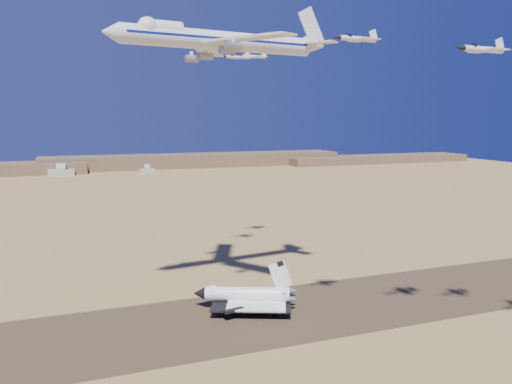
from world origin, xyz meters
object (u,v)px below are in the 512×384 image
object	(u,v)px
carrier_747	(215,40)
crew_b	(280,314)
chase_jet_e	(237,57)
crew_a	(270,314)
chase_jet_a	(357,39)
shuttle	(246,296)
chase_jet_b	(482,49)
chase_jet_f	(253,56)
crew_c	(268,311)

from	to	relation	value
carrier_747	crew_b	size ratio (longest dim) A/B	44.28
carrier_747	chase_jet_e	xyz separation A→B (m)	(22.05, 43.69, 0.35)
crew_a	chase_jet_e	xyz separation A→B (m)	(6.44, 55.22, 92.75)
crew_b	chase_jet_a	xyz separation A→B (m)	(8.45, -31.12, 87.95)
shuttle	chase_jet_b	size ratio (longest dim) A/B	2.24
carrier_747	crew_a	bearing A→B (deg)	-43.77
shuttle	chase_jet_f	world-z (taller)	chase_jet_f
crew_c	chase_jet_e	world-z (taller)	chase_jet_e
crew_a	crew_b	size ratio (longest dim) A/B	1.01
crew_b	chase_jet_a	bearing A→B (deg)	171.88
crew_b	crew_c	bearing A→B (deg)	3.48
shuttle	chase_jet_e	size ratio (longest dim) A/B	2.68
shuttle	chase_jet_f	distance (m)	113.91
carrier_747	chase_jet_b	xyz separation A→B (m)	(52.58, -61.83, -8.20)
crew_b	chase_jet_e	world-z (taller)	chase_jet_e
crew_b	crew_c	xyz separation A→B (m)	(-2.38, 4.70, -0.08)
crew_a	chase_jet_e	world-z (taller)	chase_jet_e
carrier_747	crew_c	bearing A→B (deg)	-34.65
crew_a	chase_jet_b	size ratio (longest dim) A/B	0.11
chase_jet_b	shuttle	bearing A→B (deg)	121.80
chase_jet_e	chase_jet_a	bearing A→B (deg)	-92.74
chase_jet_a	chase_jet_b	world-z (taller)	chase_jet_a
chase_jet_b	crew_a	bearing A→B (deg)	122.86
carrier_747	chase_jet_e	bearing A→B (deg)	55.91
carrier_747	shuttle	bearing A→B (deg)	-17.52
carrier_747	chase_jet_b	distance (m)	81.58
chase_jet_b	crew_b	bearing A→B (deg)	121.47
crew_b	crew_c	distance (m)	5.27
shuttle	crew_a	bearing A→B (deg)	-38.04
carrier_747	chase_jet_a	size ratio (longest dim) A/B	5.58
carrier_747	chase_jet_a	xyz separation A→B (m)	(26.97, -44.17, -4.45)
chase_jet_e	crew_b	bearing A→B (deg)	-99.50
crew_b	chase_jet_b	xyz separation A→B (m)	(34.06, -48.79, 84.21)
crew_c	chase_jet_f	distance (m)	119.62
carrier_747	crew_a	xyz separation A→B (m)	(15.61, -11.53, -92.40)
chase_jet_a	chase_jet_f	bearing A→B (deg)	81.94
carrier_747	crew_b	bearing A→B (deg)	-42.48
chase_jet_e	chase_jet_f	size ratio (longest dim) A/B	0.92
chase_jet_e	carrier_747	bearing A→B (deg)	-122.72
shuttle	chase_jet_b	bearing A→B (deg)	-32.06
shuttle	chase_jet_e	distance (m)	100.54
chase_jet_b	chase_jet_f	xyz separation A→B (m)	(-16.88, 122.63, 11.36)
crew_c	chase_jet_e	distance (m)	106.58
shuttle	crew_c	distance (m)	9.69
carrier_747	crew_c	xyz separation A→B (m)	(16.14, -8.34, -92.48)
chase_jet_a	crew_b	bearing A→B (deg)	101.89
crew_c	chase_jet_a	distance (m)	95.65
shuttle	crew_b	bearing A→B (deg)	-30.65
crew_c	chase_jet_f	size ratio (longest dim) A/B	0.11
shuttle	carrier_747	xyz separation A→B (m)	(-10.17, 1.83, 88.50)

